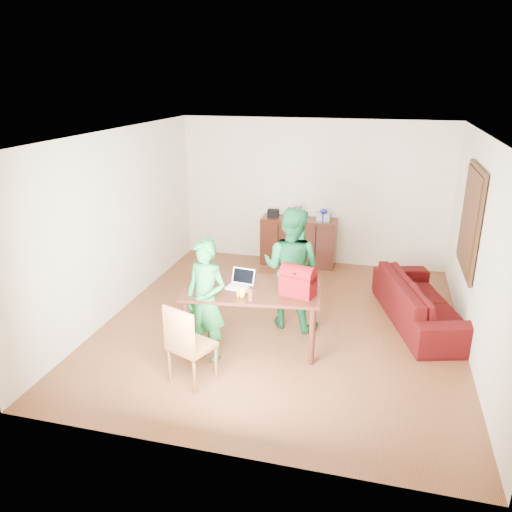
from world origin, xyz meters
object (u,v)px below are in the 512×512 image
(person_far, at_px, (291,268))
(sofa, at_px, (422,301))
(person_near, at_px, (206,300))
(red_bag, at_px, (298,283))
(laptop, at_px, (239,285))
(table, at_px, (252,295))
(chair, at_px, (192,359))
(bottle, at_px, (251,293))

(person_far, relative_size, sofa, 0.79)
(person_near, distance_m, sofa, 3.21)
(red_bag, relative_size, sofa, 0.19)
(person_near, xyz_separation_m, sofa, (2.69, 1.69, -0.46))
(laptop, bearing_deg, person_far, 60.45)
(person_near, distance_m, red_bag, 1.16)
(laptop, bearing_deg, red_bag, 5.39)
(person_near, height_order, sofa, person_near)
(table, height_order, person_near, person_near)
(table, bearing_deg, person_far, 53.12)
(table, distance_m, person_near, 0.66)
(laptop, distance_m, sofa, 2.76)
(table, xyz_separation_m, person_near, (-0.47, -0.45, 0.07))
(person_near, relative_size, sofa, 0.71)
(person_near, bearing_deg, table, 59.84)
(red_bag, bearing_deg, chair, -121.92)
(chair, bearing_deg, laptop, 94.55)
(laptop, height_order, red_bag, red_bag)
(person_far, bearing_deg, laptop, 64.67)
(person_near, bearing_deg, laptop, 68.85)
(table, height_order, red_bag, red_bag)
(chair, height_order, laptop, laptop)
(person_far, xyz_separation_m, red_bag, (0.23, -0.75, 0.10))
(bottle, bearing_deg, laptop, 125.96)
(chair, bearing_deg, bottle, 71.75)
(person_far, xyz_separation_m, bottle, (-0.30, -1.06, 0.04))
(person_far, distance_m, laptop, 0.91)
(chair, height_order, bottle, same)
(person_near, height_order, laptop, person_near)
(person_far, bearing_deg, chair, 75.32)
(bottle, relative_size, sofa, 0.08)
(table, relative_size, bottle, 10.20)
(chair, bearing_deg, red_bag, 63.21)
(person_near, height_order, person_far, person_far)
(person_near, bearing_deg, person_far, 69.06)
(chair, relative_size, person_near, 0.64)
(chair, height_order, person_far, person_far)
(person_near, height_order, red_bag, person_near)
(table, bearing_deg, bottle, -85.53)
(laptop, bearing_deg, person_near, -119.88)
(chair, bearing_deg, person_far, 85.15)
(laptop, height_order, sofa, laptop)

